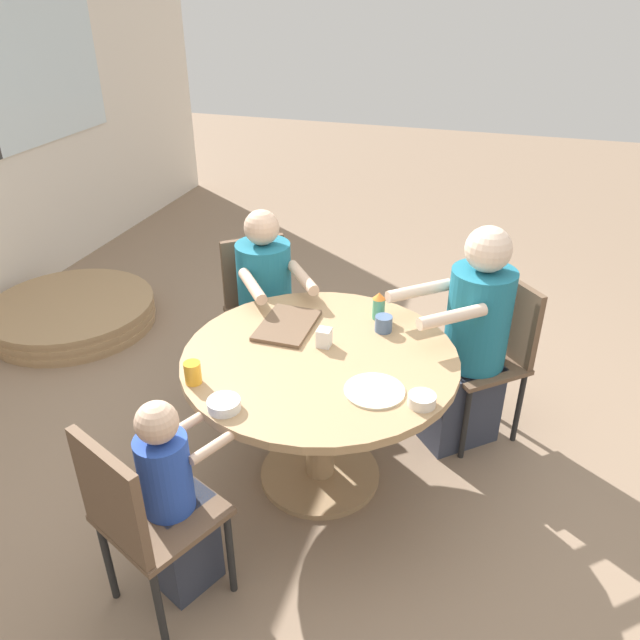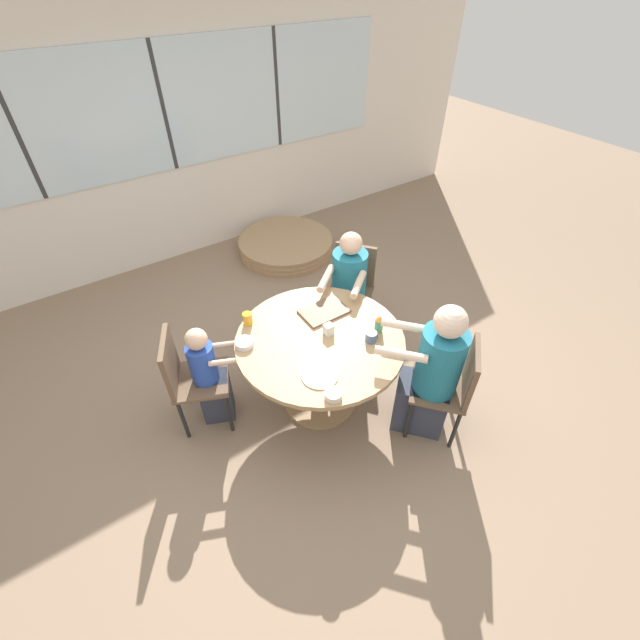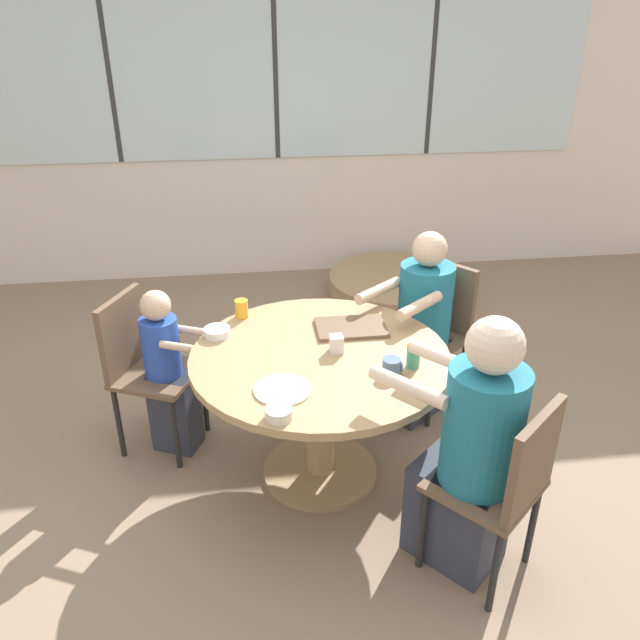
% 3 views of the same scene
% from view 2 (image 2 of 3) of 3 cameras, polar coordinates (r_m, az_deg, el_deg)
% --- Properties ---
extents(ground_plane, '(16.00, 16.00, 0.00)m').
position_cam_2_polar(ground_plane, '(3.69, 0.00, -10.59)').
color(ground_plane, '#8C725B').
extents(wall_back_with_windows, '(8.40, 0.08, 2.80)m').
position_cam_2_polar(wall_back_with_windows, '(5.11, -19.67, 22.52)').
color(wall_back_with_windows, silver).
rests_on(wall_back_with_windows, ground_plane).
extents(dining_table, '(1.25, 1.25, 0.73)m').
position_cam_2_polar(dining_table, '(3.26, 0.00, -4.50)').
color(dining_table, tan).
rests_on(dining_table, ground_plane).
extents(chair_for_woman_green_shirt, '(0.56, 0.56, 0.88)m').
position_cam_2_polar(chair_for_woman_green_shirt, '(3.26, 17.37, -8.02)').
color(chair_for_woman_green_shirt, brown).
rests_on(chair_for_woman_green_shirt, ground_plane).
extents(chair_for_man_blue_shirt, '(0.56, 0.56, 0.88)m').
position_cam_2_polar(chair_for_man_blue_shirt, '(4.01, 4.28, 5.03)').
color(chair_for_man_blue_shirt, brown).
rests_on(chair_for_man_blue_shirt, ground_plane).
extents(chair_for_toddler, '(0.53, 0.53, 0.88)m').
position_cam_2_polar(chair_for_toddler, '(3.32, -17.36, -6.88)').
color(chair_for_toddler, brown).
rests_on(chair_for_toddler, ground_plane).
extents(person_woman_green_shirt, '(0.62, 0.64, 1.21)m').
position_cam_2_polar(person_woman_green_shirt, '(3.23, 14.55, -7.35)').
color(person_woman_green_shirt, '#333847').
rests_on(person_woman_green_shirt, ground_plane).
extents(person_man_blue_shirt, '(0.62, 0.58, 1.12)m').
position_cam_2_polar(person_man_blue_shirt, '(3.90, 3.66, 3.35)').
color(person_man_blue_shirt, '#333847').
rests_on(person_man_blue_shirt, ground_plane).
extents(person_toddler, '(0.40, 0.32, 0.94)m').
position_cam_2_polar(person_toddler, '(3.36, -14.44, -7.61)').
color(person_toddler, '#333847').
rests_on(person_toddler, ground_plane).
extents(food_tray_dark, '(0.36, 0.24, 0.02)m').
position_cam_2_polar(food_tray_dark, '(3.35, 0.53, 1.18)').
color(food_tray_dark, brown).
rests_on(food_tray_dark, dining_table).
extents(coffee_mug, '(0.09, 0.08, 0.08)m').
position_cam_2_polar(coffee_mug, '(3.12, 6.86, -2.20)').
color(coffee_mug, slate).
rests_on(coffee_mug, dining_table).
extents(sippy_cup, '(0.07, 0.07, 0.14)m').
position_cam_2_polar(sippy_cup, '(3.18, 7.88, -0.47)').
color(sippy_cup, '#4CA57F').
rests_on(sippy_cup, dining_table).
extents(juice_glass, '(0.07, 0.07, 0.10)m').
position_cam_2_polar(juice_glass, '(3.28, -9.64, 0.20)').
color(juice_glass, gold).
rests_on(juice_glass, dining_table).
extents(milk_carton_small, '(0.06, 0.06, 0.09)m').
position_cam_2_polar(milk_carton_small, '(3.15, 1.15, -1.26)').
color(milk_carton_small, silver).
rests_on(milk_carton_small, dining_table).
extents(bowl_white_shallow, '(0.13, 0.13, 0.04)m').
position_cam_2_polar(bowl_white_shallow, '(3.12, -10.03, -3.05)').
color(bowl_white_shallow, white).
rests_on(bowl_white_shallow, dining_table).
extents(bowl_cereal, '(0.11, 0.11, 0.05)m').
position_cam_2_polar(bowl_cereal, '(2.76, 1.79, -9.95)').
color(bowl_cereal, silver).
rests_on(bowl_cereal, dining_table).
extents(plate_tortillas, '(0.25, 0.25, 0.01)m').
position_cam_2_polar(plate_tortillas, '(2.89, -0.03, -7.35)').
color(plate_tortillas, beige).
rests_on(plate_tortillas, dining_table).
extents(folded_table_stack, '(1.15, 1.15, 0.18)m').
position_cam_2_polar(folded_table_stack, '(5.39, -4.56, 9.90)').
color(folded_table_stack, tan).
rests_on(folded_table_stack, ground_plane).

